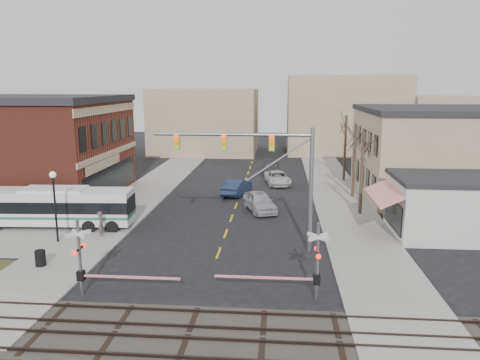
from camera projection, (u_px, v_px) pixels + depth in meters
The scene contains 22 objects.
ground at pixel (214, 265), 27.93m from camera, with size 160.00×160.00×0.00m, color black.
sidewalk_west at pixel (150, 189), 48.24m from camera, with size 5.00×60.00×0.12m, color gray.
sidewalk_east at pixel (336, 192), 46.66m from camera, with size 5.00×60.00×0.12m, color gray.
ballast_strip at pixel (188, 334), 20.11m from camera, with size 160.00×5.00×0.06m, color #332D28.
rail_tracks at pixel (188, 332), 20.09m from camera, with size 160.00×3.91×0.14m.
tan_building at pixel (470, 152), 44.78m from camera, with size 20.30×15.30×8.50m.
awning_shop at pixel (452, 206), 33.00m from camera, with size 9.74×6.20×4.30m.
tree_east_a at pixel (362, 173), 38.08m from camera, with size 0.28×0.28×6.75m.
tree_east_b at pixel (354, 164), 43.96m from camera, with size 0.28×0.28×6.30m.
tree_east_c at pixel (345, 148), 51.66m from camera, with size 0.28×0.28×7.20m.
transit_bus at pixel (56, 206), 34.81m from camera, with size 11.53×3.20×2.93m.
traffic_signal_mast at pixel (267, 163), 29.39m from camera, with size 10.12×0.30×8.00m.
rr_crossing_west at pixel (88, 259), 23.39m from camera, with size 5.60×1.36×4.00m.
rr_crossing_east at pixel (308, 263), 22.99m from camera, with size 5.60×1.36×4.00m.
street_lamp at pixel (54, 193), 31.06m from camera, with size 0.44×0.44×4.84m.
trash_bin at pixel (40, 258), 27.40m from camera, with size 0.60×0.60×0.93m, color black.
car_a at pixel (260, 202), 39.70m from camera, with size 1.98×4.92×1.68m, color #A0A1A5.
car_b at pixel (237, 187), 45.72m from camera, with size 1.65×4.74×1.56m, color #192440.
car_c at pixel (277, 178), 50.49m from camera, with size 2.33×5.06×1.41m, color #B9B9B9.
car_d at pixel (271, 168), 56.73m from camera, with size 2.06×5.08×1.47m, color #39393D.
pedestrian_near at pixel (101, 224), 32.71m from camera, with size 0.65×0.43×1.78m, color #554644.
pedestrian_far at pixel (97, 211), 36.67m from camera, with size 0.72×0.56×1.49m, color #394065.
Camera 1 is at (3.78, -26.14, 10.51)m, focal length 35.00 mm.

